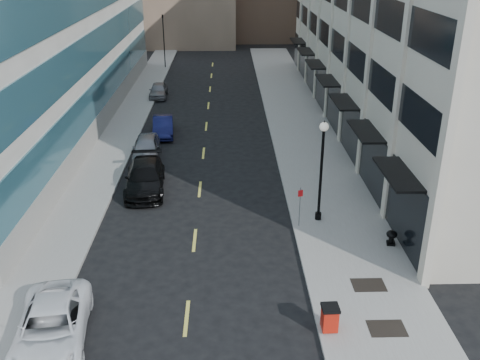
{
  "coord_description": "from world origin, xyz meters",
  "views": [
    {
      "loc": [
        1.65,
        -14.96,
        13.4
      ],
      "look_at": [
        2.28,
        9.26,
        2.67
      ],
      "focal_mm": 40.0,
      "sensor_mm": 36.0,
      "label": 1
    }
  ],
  "objects_px": {
    "car_blue_sedan": "(163,126)",
    "trash_bin": "(330,317)",
    "sign_post": "(300,201)",
    "urn_planter": "(392,236)",
    "car_white_van": "(51,327)",
    "lamppost": "(322,163)",
    "car_silver_sedan": "(146,147)",
    "car_black_pickup": "(145,178)",
    "traffic_signal": "(163,18)",
    "car_grey_sedan": "(158,90)"
  },
  "relations": [
    {
      "from": "car_black_pickup",
      "to": "sign_post",
      "type": "bearing_deg",
      "value": -34.71
    },
    {
      "from": "car_black_pickup",
      "to": "car_blue_sedan",
      "type": "height_order",
      "value": "car_black_pickup"
    },
    {
      "from": "car_silver_sedan",
      "to": "lamppost",
      "type": "xyz_separation_m",
      "value": [
        10.23,
        -9.5,
        2.6
      ]
    },
    {
      "from": "car_black_pickup",
      "to": "car_silver_sedan",
      "type": "height_order",
      "value": "car_black_pickup"
    },
    {
      "from": "car_white_van",
      "to": "car_blue_sedan",
      "type": "xyz_separation_m",
      "value": [
        1.56,
        23.28,
        -0.04
      ]
    },
    {
      "from": "car_blue_sedan",
      "to": "trash_bin",
      "type": "relative_size",
      "value": 4.08
    },
    {
      "from": "car_silver_sedan",
      "to": "car_grey_sedan",
      "type": "height_order",
      "value": "car_silver_sedan"
    },
    {
      "from": "car_silver_sedan",
      "to": "car_blue_sedan",
      "type": "xyz_separation_m",
      "value": [
        0.63,
        4.68,
        -0.04
      ]
    },
    {
      "from": "car_white_van",
      "to": "car_grey_sedan",
      "type": "relative_size",
      "value": 1.34
    },
    {
      "from": "car_black_pickup",
      "to": "urn_planter",
      "type": "distance_m",
      "value": 14.44
    },
    {
      "from": "car_black_pickup",
      "to": "car_blue_sedan",
      "type": "distance_m",
      "value": 9.96
    },
    {
      "from": "car_white_van",
      "to": "traffic_signal",
      "type": "bearing_deg",
      "value": 83.07
    },
    {
      "from": "car_blue_sedan",
      "to": "trash_bin",
      "type": "height_order",
      "value": "car_blue_sedan"
    },
    {
      "from": "lamppost",
      "to": "car_blue_sedan",
      "type": "bearing_deg",
      "value": 124.11
    },
    {
      "from": "car_blue_sedan",
      "to": "urn_planter",
      "type": "bearing_deg",
      "value": -58.64
    },
    {
      "from": "traffic_signal",
      "to": "car_blue_sedan",
      "type": "relative_size",
      "value": 1.63
    },
    {
      "from": "car_white_van",
      "to": "lamppost",
      "type": "xyz_separation_m",
      "value": [
        11.16,
        9.1,
        2.6
      ]
    },
    {
      "from": "car_blue_sedan",
      "to": "trash_bin",
      "type": "bearing_deg",
      "value": -75.11
    },
    {
      "from": "car_blue_sedan",
      "to": "traffic_signal",
      "type": "bearing_deg",
      "value": 89.81
    },
    {
      "from": "car_white_van",
      "to": "sign_post",
      "type": "distance_m",
      "value": 13.13
    },
    {
      "from": "car_silver_sedan",
      "to": "sign_post",
      "type": "relative_size",
      "value": 2.03
    },
    {
      "from": "car_white_van",
      "to": "sign_post",
      "type": "height_order",
      "value": "sign_post"
    },
    {
      "from": "trash_bin",
      "to": "lamppost",
      "type": "relative_size",
      "value": 0.19
    },
    {
      "from": "car_blue_sedan",
      "to": "car_silver_sedan",
      "type": "bearing_deg",
      "value": -103.36
    },
    {
      "from": "car_black_pickup",
      "to": "lamppost",
      "type": "height_order",
      "value": "lamppost"
    },
    {
      "from": "car_blue_sedan",
      "to": "car_white_van",
      "type": "bearing_deg",
      "value": -99.49
    },
    {
      "from": "car_blue_sedan",
      "to": "lamppost",
      "type": "bearing_deg",
      "value": -61.54
    },
    {
      "from": "car_silver_sedan",
      "to": "car_blue_sedan",
      "type": "relative_size",
      "value": 1.03
    },
    {
      "from": "car_white_van",
      "to": "car_blue_sedan",
      "type": "distance_m",
      "value": 23.33
    },
    {
      "from": "traffic_signal",
      "to": "sign_post",
      "type": "bearing_deg",
      "value": -74.49
    },
    {
      "from": "car_silver_sedan",
      "to": "car_white_van",
      "type": "bearing_deg",
      "value": -96.67
    },
    {
      "from": "car_grey_sedan",
      "to": "trash_bin",
      "type": "relative_size",
      "value": 3.8
    },
    {
      "from": "traffic_signal",
      "to": "trash_bin",
      "type": "relative_size",
      "value": 6.66
    },
    {
      "from": "car_black_pickup",
      "to": "sign_post",
      "type": "distance_m",
      "value": 9.85
    },
    {
      "from": "urn_planter",
      "to": "car_white_van",
      "type": "bearing_deg",
      "value": -155.68
    },
    {
      "from": "car_grey_sedan",
      "to": "sign_post",
      "type": "distance_m",
      "value": 27.83
    },
    {
      "from": "car_silver_sedan",
      "to": "sign_post",
      "type": "distance_m",
      "value": 13.71
    },
    {
      "from": "sign_post",
      "to": "car_silver_sedan",
      "type": "bearing_deg",
      "value": 115.41
    },
    {
      "from": "car_white_van",
      "to": "car_silver_sedan",
      "type": "relative_size",
      "value": 1.22
    },
    {
      "from": "lamppost",
      "to": "car_white_van",
      "type": "bearing_deg",
      "value": -140.8
    },
    {
      "from": "car_grey_sedan",
      "to": "car_blue_sedan",
      "type": "bearing_deg",
      "value": -82.79
    },
    {
      "from": "lamppost",
      "to": "urn_planter",
      "type": "height_order",
      "value": "lamppost"
    },
    {
      "from": "trash_bin",
      "to": "car_white_van",
      "type": "bearing_deg",
      "value": 179.75
    },
    {
      "from": "sign_post",
      "to": "car_blue_sedan",
      "type": "bearing_deg",
      "value": 103.31
    },
    {
      "from": "sign_post",
      "to": "urn_planter",
      "type": "distance_m",
      "value": 4.73
    },
    {
      "from": "car_silver_sedan",
      "to": "car_grey_sedan",
      "type": "bearing_deg",
      "value": 89.7
    },
    {
      "from": "traffic_signal",
      "to": "car_grey_sedan",
      "type": "distance_m",
      "value": 13.96
    },
    {
      "from": "car_white_van",
      "to": "car_black_pickup",
      "type": "xyz_separation_m",
      "value": [
        1.56,
        13.32,
        0.05
      ]
    },
    {
      "from": "trash_bin",
      "to": "sign_post",
      "type": "xyz_separation_m",
      "value": [
        -0.1,
        8.08,
        0.85
      ]
    },
    {
      "from": "car_blue_sedan",
      "to": "sign_post",
      "type": "relative_size",
      "value": 1.98
    }
  ]
}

